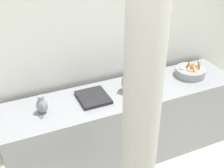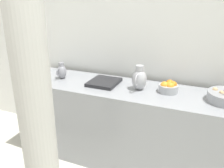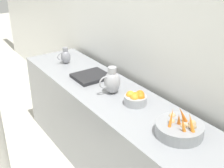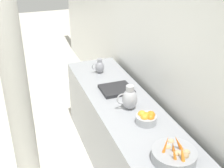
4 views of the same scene
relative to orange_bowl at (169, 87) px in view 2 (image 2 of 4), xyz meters
name	(u,v)px [view 2 (image 2 of 4)]	position (x,y,z in m)	size (l,w,h in m)	color
tile_wall_left	(196,25)	(-0.38, 0.16, 0.56)	(0.10, 9.55, 3.00)	white
prep_counter	(133,126)	(0.05, -0.34, -0.50)	(0.64, 2.62, 0.88)	gray
orange_bowl	(169,87)	(0.00, 0.00, 0.00)	(0.19, 0.19, 0.12)	#9EA0A5
metal_pitcher_tall	(139,79)	(0.05, -0.29, 0.06)	(0.21, 0.15, 0.25)	#A3A3A8
metal_pitcher_short	(62,71)	(0.05, -1.21, 0.03)	(0.16, 0.11, 0.19)	gray
counter_sink_basin	(104,82)	(0.03, -0.69, -0.04)	(0.34, 0.30, 0.04)	#232326
support_column	(27,44)	(1.08, -0.73, 0.56)	(0.25, 0.25, 3.00)	#B2AFA8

